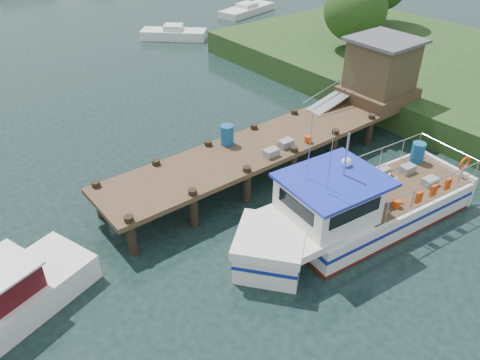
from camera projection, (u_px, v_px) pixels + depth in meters
ground_plane at (237, 182)px, 19.87m from camera, size 160.00×160.00×0.00m
near_shore at (475, 58)px, 26.99m from camera, size 16.00×30.00×7.76m
dock at (345, 95)px, 22.02m from camera, size 16.60×3.00×4.78m
lobster_boat at (352, 210)px, 16.72m from camera, size 10.38×3.91×4.99m
moored_b at (174, 34)px, 36.87m from camera, size 4.81×4.71×1.11m
moored_c at (247, 10)px, 43.62m from camera, size 6.32×3.35×0.95m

